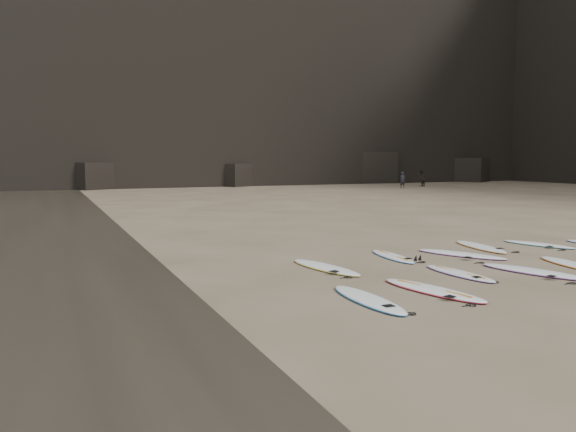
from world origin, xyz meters
name	(u,v)px	position (x,y,z in m)	size (l,w,h in m)	color
ground	(484,276)	(0.00, 0.00, 0.00)	(240.00, 240.00, 0.00)	#897559
headland	(350,3)	(23.84, 48.78, 21.02)	(170.00, 101.00, 63.47)	black
surfboard_0	(368,299)	(-3.91, -0.92, 0.05)	(0.63, 2.61, 0.09)	white
surfboard_1	(433,290)	(-2.18, -0.80, 0.05)	(0.66, 2.75, 0.10)	white
surfboard_2	(459,273)	(-0.42, 0.41, 0.04)	(0.57, 2.36, 0.09)	white
surfboard_3	(534,271)	(1.46, -0.20, 0.05)	(0.67, 2.79, 0.10)	white
surfboard_4	(573,264)	(3.20, 0.08, 0.05)	(0.61, 2.55, 0.09)	white
surfboard_5	(325,267)	(-3.17, 2.42, 0.05)	(0.65, 2.69, 0.10)	white
surfboard_6	(393,256)	(-0.57, 3.14, 0.04)	(0.57, 2.36, 0.08)	white
surfboard_7	(461,254)	(1.51, 2.59, 0.05)	(0.66, 2.75, 0.10)	white
surfboard_8	(480,246)	(3.06, 3.49, 0.05)	(0.64, 2.67, 0.10)	white
surfboard_9	(538,244)	(5.23, 3.12, 0.04)	(0.58, 2.42, 0.09)	white
person_a	(403,180)	(21.85, 34.62, 0.79)	(0.58, 0.38, 1.58)	black
person_b	(422,178)	(25.57, 36.65, 0.86)	(0.83, 0.65, 1.71)	black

